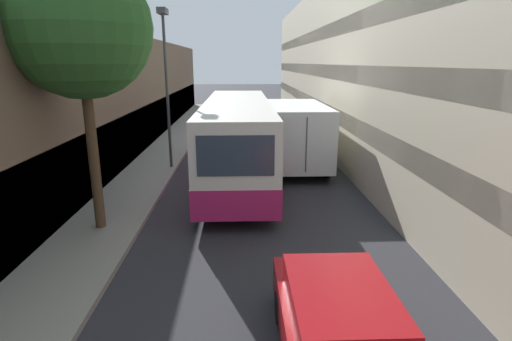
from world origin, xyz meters
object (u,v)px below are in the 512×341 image
Objects in this scene: car_hatchback at (340,331)px; box_truck at (294,132)px; street_tree_left at (79,27)px; bus at (238,138)px; street_lamp at (165,60)px; panel_van at (237,112)px.

car_hatchback is 0.55× the size of box_truck.
box_truck is at bearing 49.44° from street_tree_left.
car_hatchback is at bearing -94.23° from box_truck.
bus is at bearing 54.49° from street_tree_left.
bus is 7.73m from street_tree_left.
street_lamp is at bearing -171.15° from box_truck.
street_tree_left is at bearing -101.32° from panel_van.
box_truck is 10.79m from street_tree_left.
box_truck is 11.50m from panel_van.
box_truck is (2.63, 2.16, -0.13)m from bus.
bus reaches higher than car_hatchback.
box_truck reaches higher than car_hatchback.
box_truck is at bearing 8.85° from street_lamp.
panel_van is at bearing 103.89° from box_truck.
street_tree_left is (-0.88, -6.74, 0.75)m from street_lamp.
street_tree_left reaches higher than box_truck.
box_truck is 1.60× the size of panel_van.
car_hatchback is at bearing -45.09° from street_tree_left.
street_tree_left is (-3.89, -5.46, 3.86)m from bus.
street_tree_left is at bearing -97.46° from street_lamp.
box_truck is at bearing 39.45° from bus.
bus is 4.51m from street_lamp.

